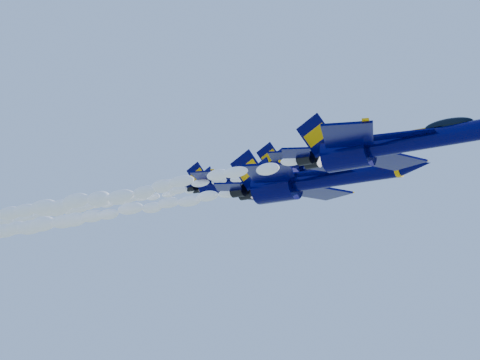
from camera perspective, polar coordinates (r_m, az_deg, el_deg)
The scene contains 8 objects.
jet_lead at distance 50.74m, azimuth 12.70°, elevation 3.00°, with size 16.96×13.91×6.30m.
smoke_trail_jet_lead at distance 64.33m, azimuth -9.73°, elevation -1.13°, with size 38.21×1.75×1.58m, color white.
jet_second at distance 62.67m, azimuth 6.24°, elevation 0.02°, with size 19.67×16.13×7.31m.
smoke_trail_jet_second at distance 78.65m, azimuth -11.87°, elevation -2.98°, with size 38.21×2.03×1.83m, color white.
jet_third at distance 73.04m, azimuth 6.52°, elevation 1.42°, with size 16.29×13.36×6.05m.
smoke_trail_jet_third at distance 87.42m, azimuth -8.87°, elevation -1.35°, with size 38.21×1.69×1.52m, color white.
jet_fourth at distance 81.68m, azimuth -0.40°, elevation -0.05°, with size 15.71×12.88×5.84m.
smoke_trail_jet_fourth at distance 97.97m, azimuth -13.07°, elevation -2.29°, with size 38.21×1.62×1.46m, color white.
Camera 1 is at (33.19, -57.22, 135.42)m, focal length 50.00 mm.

